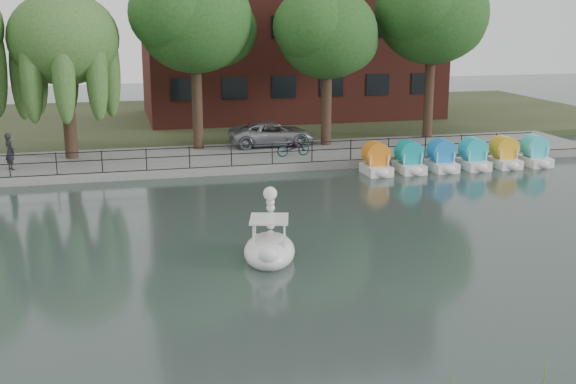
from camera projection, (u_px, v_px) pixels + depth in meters
name	position (u px, v px, depth m)	size (l,w,h in m)	color
ground_plane	(303.00, 265.00, 22.15)	(120.00, 120.00, 0.00)	#3E4D4C
promenade	(223.00, 158.00, 37.17)	(40.00, 6.00, 0.40)	gray
kerb	(232.00, 170.00, 34.39)	(40.00, 0.25, 0.40)	gray
land_strip	(192.00, 120.00, 50.36)	(60.00, 22.00, 0.36)	#47512D
railing	(231.00, 150.00, 34.35)	(32.00, 0.05, 1.00)	black
willow_mid	(63.00, 39.00, 34.90)	(5.32, 5.32, 8.15)	#473323
broadleaf_center	(195.00, 21.00, 37.15)	(6.00, 6.00, 9.25)	#473323
broadleaf_right	(327.00, 34.00, 38.48)	(5.40, 5.40, 8.32)	#473323
broadleaf_far	(433.00, 14.00, 40.68)	(6.30, 6.30, 9.71)	#473323
minivan	(272.00, 132.00, 39.40)	(5.44, 2.50, 1.51)	gray
bicycle	(293.00, 146.00, 36.65)	(1.72, 0.60, 1.00)	gray
pedestrian	(10.00, 149.00, 33.35)	(0.71, 0.48, 1.98)	black
swan_boat	(269.00, 245.00, 22.53)	(2.18, 2.85, 2.15)	white
pedal_boat_row	(458.00, 157.00, 35.40)	(9.65, 1.70, 1.40)	white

